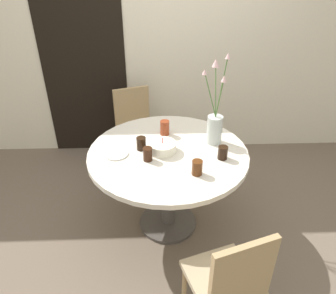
% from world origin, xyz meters
% --- Properties ---
extents(ground_plane, '(16.00, 16.00, 0.00)m').
position_xyz_m(ground_plane, '(0.00, 0.00, 0.00)').
color(ground_plane, '#6B5B4C').
extents(wall_back, '(8.00, 0.05, 2.60)m').
position_xyz_m(wall_back, '(0.00, 1.36, 1.30)').
color(wall_back, beige).
rests_on(wall_back, ground_plane).
extents(doorway_panel, '(0.90, 0.01, 2.05)m').
position_xyz_m(doorway_panel, '(-0.86, 1.33, 1.02)').
color(doorway_panel, black).
rests_on(doorway_panel, ground_plane).
extents(dining_table, '(1.25, 1.25, 0.77)m').
position_xyz_m(dining_table, '(0.00, 0.00, 0.64)').
color(dining_table, silver).
rests_on(dining_table, ground_plane).
extents(chair_right_flank, '(0.50, 0.50, 0.88)m').
position_xyz_m(chair_right_flank, '(-0.32, 0.96, 0.49)').
color(chair_right_flank, tan).
rests_on(chair_right_flank, ground_plane).
extents(chair_far_back, '(0.51, 0.51, 0.88)m').
position_xyz_m(chair_far_back, '(0.32, -0.96, 0.49)').
color(chair_far_back, tan).
rests_on(chair_far_back, ground_plane).
extents(birthday_cake, '(0.21, 0.21, 0.12)m').
position_xyz_m(birthday_cake, '(-0.04, 0.00, 0.81)').
color(birthday_cake, white).
rests_on(birthday_cake, dining_table).
extents(flower_vase, '(0.19, 0.28, 0.74)m').
position_xyz_m(flower_vase, '(0.38, 0.13, 0.94)').
color(flower_vase, silver).
rests_on(flower_vase, dining_table).
extents(side_plate, '(0.18, 0.18, 0.01)m').
position_xyz_m(side_plate, '(-0.40, -0.03, 0.77)').
color(side_plate, silver).
rests_on(side_plate, dining_table).
extents(drink_glass_0, '(0.08, 0.08, 0.11)m').
position_xyz_m(drink_glass_0, '(0.19, -0.30, 0.82)').
color(drink_glass_0, '#51280F').
rests_on(drink_glass_0, dining_table).
extents(drink_glass_1, '(0.07, 0.07, 0.11)m').
position_xyz_m(drink_glass_1, '(-0.16, -0.12, 0.82)').
color(drink_glass_1, '#33190C').
rests_on(drink_glass_1, dining_table).
extents(drink_glass_2, '(0.07, 0.07, 0.10)m').
position_xyz_m(drink_glass_2, '(0.41, -0.11, 0.82)').
color(drink_glass_2, black).
rests_on(drink_glass_2, dining_table).
extents(drink_glass_3, '(0.07, 0.07, 0.10)m').
position_xyz_m(drink_glass_3, '(-0.21, 0.04, 0.82)').
color(drink_glass_3, black).
rests_on(drink_glass_3, dining_table).
extents(drink_glass_4, '(0.08, 0.08, 0.13)m').
position_xyz_m(drink_glass_4, '(-0.02, 0.27, 0.83)').
color(drink_glass_4, maroon).
rests_on(drink_glass_4, dining_table).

